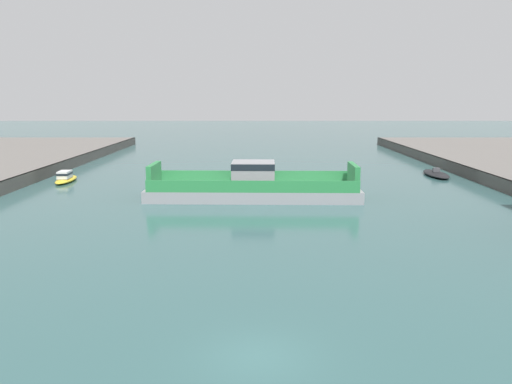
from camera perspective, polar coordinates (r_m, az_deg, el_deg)
name	(u,v)px	position (r m, az deg, el deg)	size (l,w,h in m)	color
ground_plane	(257,357)	(20.37, 0.13, -17.67)	(400.00, 400.00, 0.00)	#335B5B
chain_ferry	(252,187)	(50.11, -0.40, 0.57)	(20.33, 7.06, 3.53)	#939399
moored_boat_near_left	(435,174)	(68.03, 19.03, 1.90)	(2.63, 7.56, 1.03)	black
moored_boat_near_right	(65,178)	(63.50, -20.26, 1.46)	(2.03, 6.02, 1.33)	yellow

